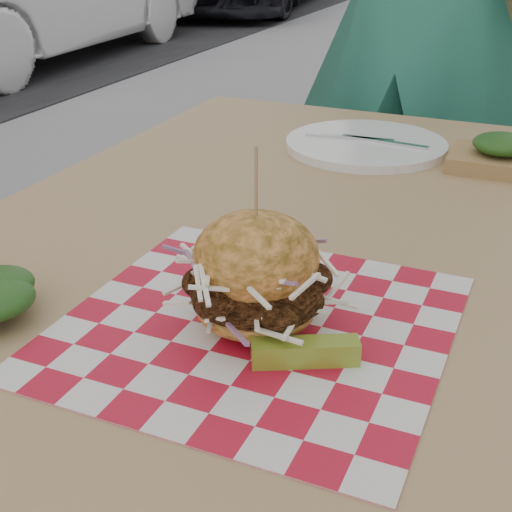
# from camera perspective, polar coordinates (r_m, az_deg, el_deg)

# --- Properties ---
(ground) EXTENTS (80.00, 80.00, 0.00)m
(ground) POSITION_cam_1_polar(r_m,az_deg,el_deg) (1.59, -0.53, -18.40)
(ground) COLOR gray
(ground) RESTS_ON ground
(diner) EXTENTS (0.70, 0.50, 1.83)m
(diner) POSITION_cam_1_polar(r_m,az_deg,el_deg) (1.84, 13.15, 19.18)
(diner) COLOR #2C7F66
(diner) RESTS_ON ground
(patio_table) EXTENTS (0.80, 1.20, 0.75)m
(patio_table) POSITION_cam_1_polar(r_m,az_deg,el_deg) (0.94, 2.58, -2.01)
(patio_table) COLOR tan
(patio_table) RESTS_ON ground
(patio_chair) EXTENTS (0.47, 0.48, 0.95)m
(patio_chair) POSITION_cam_1_polar(r_m,az_deg,el_deg) (1.97, 13.78, 8.65)
(patio_chair) COLOR tan
(patio_chair) RESTS_ON ground
(paper_liner) EXTENTS (0.36, 0.36, 0.00)m
(paper_liner) POSITION_cam_1_polar(r_m,az_deg,el_deg) (0.69, -0.00, -5.52)
(paper_liner) COLOR red
(paper_liner) RESTS_ON patio_table
(sandwich) EXTENTS (0.16, 0.16, 0.18)m
(sandwich) POSITION_cam_1_polar(r_m,az_deg,el_deg) (0.67, 0.00, -1.82)
(sandwich) COLOR #EF9B43
(sandwich) RESTS_ON paper_liner
(pickle_spear) EXTENTS (0.09, 0.06, 0.02)m
(pickle_spear) POSITION_cam_1_polar(r_m,az_deg,el_deg) (0.63, 3.97, -7.66)
(pickle_spear) COLOR olive
(pickle_spear) RESTS_ON paper_liner
(place_setting) EXTENTS (0.27, 0.27, 0.02)m
(place_setting) POSITION_cam_1_polar(r_m,az_deg,el_deg) (1.23, 8.80, 8.80)
(place_setting) COLOR white
(place_setting) RESTS_ON patio_table
(kraft_tray) EXTENTS (0.15, 0.12, 0.06)m
(kraft_tray) POSITION_cam_1_polar(r_m,az_deg,el_deg) (1.17, 18.99, 7.65)
(kraft_tray) COLOR #9B7746
(kraft_tray) RESTS_ON patio_table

